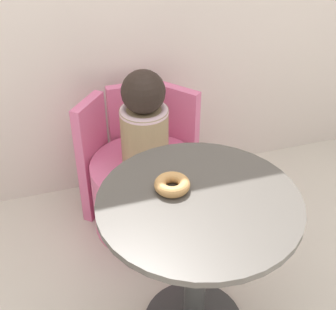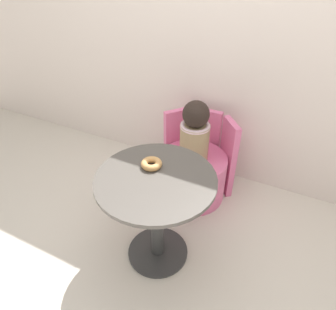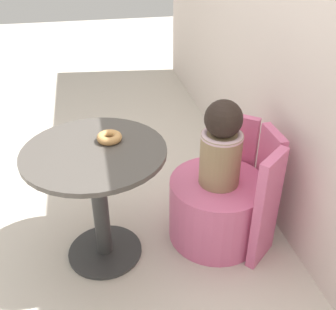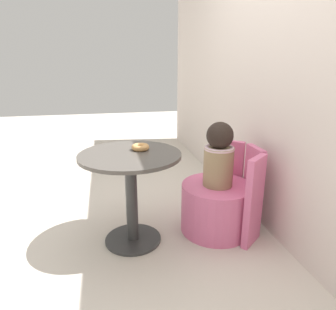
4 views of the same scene
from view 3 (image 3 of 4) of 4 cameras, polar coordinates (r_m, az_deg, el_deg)
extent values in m
plane|color=beige|center=(2.34, -9.92, -14.06)|extent=(12.00, 12.00, 0.00)
cube|color=silver|center=(2.03, 21.51, 16.54)|extent=(6.00, 0.06, 2.40)
cylinder|color=#333333|center=(2.34, -9.07, -13.58)|extent=(0.42, 0.42, 0.02)
cylinder|color=#333333|center=(2.13, -9.81, -7.27)|extent=(0.09, 0.09, 0.64)
cylinder|color=#4C4742|center=(1.94, -10.68, 0.45)|extent=(0.71, 0.71, 0.02)
cylinder|color=#DB6693|center=(2.33, 7.01, -7.72)|extent=(0.55, 0.55, 0.38)
cube|color=#DB6693|center=(2.34, 14.18, -3.92)|extent=(0.23, 0.05, 0.66)
cube|color=#DB6693|center=(2.14, 14.08, -7.73)|extent=(0.19, 0.21, 0.66)
cube|color=#DB6693|center=(2.48, 9.80, -1.29)|extent=(0.19, 0.21, 0.66)
cylinder|color=#937A56|center=(2.13, 7.59, -0.57)|extent=(0.22, 0.22, 0.30)
torus|color=beige|center=(2.06, 7.86, 2.73)|extent=(0.23, 0.23, 0.04)
sphere|color=black|center=(2.01, 8.06, 5.22)|extent=(0.20, 0.20, 0.20)
torus|color=tan|center=(1.99, -8.51, 2.55)|extent=(0.13, 0.13, 0.04)
camera|label=1|loc=(2.42, -45.21, 24.97)|focal=50.00mm
camera|label=2|loc=(1.56, -66.47, 19.56)|focal=32.00mm
camera|label=4|loc=(0.50, -132.78, -74.75)|focal=32.00mm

